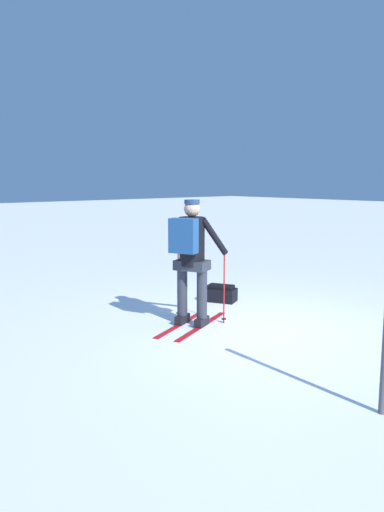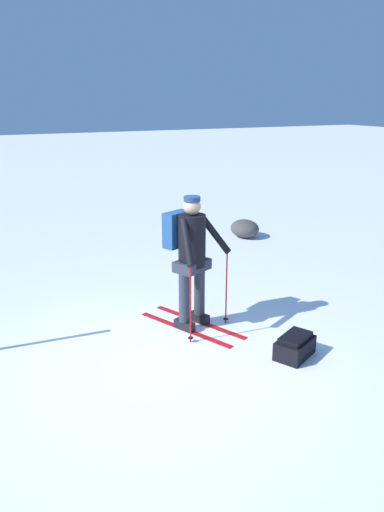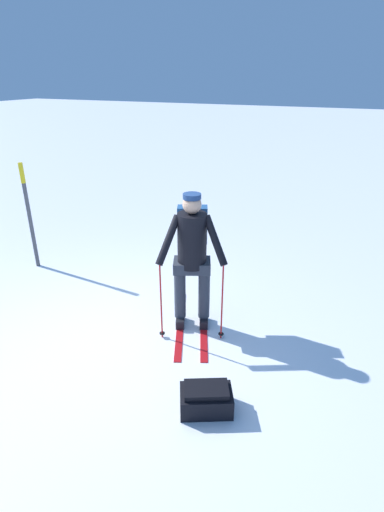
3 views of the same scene
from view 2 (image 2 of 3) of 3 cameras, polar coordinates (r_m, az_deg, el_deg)
name	(u,v)px [view 2 (image 2 of 3)]	position (r m, az deg, el deg)	size (l,w,h in m)	color
ground_plane	(157,359)	(6.20, -4.03, -11.65)	(80.00, 80.00, 0.00)	white
skier	(190,252)	(6.62, -0.22, 0.52)	(1.63, 1.04, 1.82)	red
dropped_backpack	(295,346)	(6.30, 11.67, -10.06)	(0.53, 0.61, 0.29)	black
rock_boulder	(245,228)	(11.35, 6.05, 3.15)	(0.72, 0.61, 0.40)	#474442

